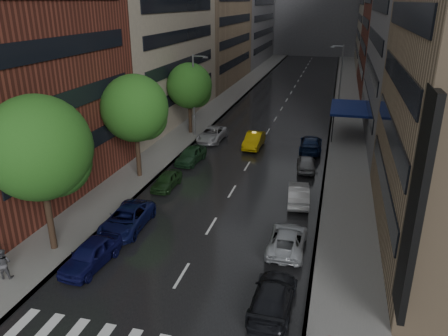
{
  "coord_description": "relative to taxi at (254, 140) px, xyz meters",
  "views": [
    {
      "loc": [
        7.59,
        -15.51,
        14.51
      ],
      "look_at": [
        0.0,
        13.44,
        3.0
      ],
      "focal_mm": 35.0,
      "sensor_mm": 36.0,
      "label": 1
    }
  ],
  "objects": [
    {
      "name": "street_lamp_right",
      "position": [
        8.21,
        17.27,
        4.12
      ],
      "size": [
        1.74,
        0.22,
        9.0
      ],
      "color": "gray",
      "rests_on": "sidewalk_right"
    },
    {
      "name": "taxi",
      "position": [
        0.0,
        0.0,
        0.0
      ],
      "size": [
        1.72,
        4.72,
        1.55
      ],
      "primitive_type": "imported",
      "rotation": [
        0.0,
        0.0,
        -0.02
      ],
      "color": "yellow",
      "rests_on": "ground"
    },
    {
      "name": "ped_black_umbrella",
      "position": [
        -8.82,
        -26.56,
        0.6
      ],
      "size": [
        1.02,
        0.98,
        2.09
      ],
      "color": "#48474C",
      "rests_on": "sidewalk_left"
    },
    {
      "name": "sidewalk_right",
      "position": [
        9.49,
        22.27,
        -0.7
      ],
      "size": [
        4.0,
        140.0,
        0.15
      ],
      "primitive_type": "cube",
      "color": "gray",
      "rests_on": "ground"
    },
    {
      "name": "tree_mid",
      "position": [
        -8.11,
        -10.74,
        5.37
      ],
      "size": [
        5.63,
        5.63,
        8.97
      ],
      "color": "#382619",
      "rests_on": "ground"
    },
    {
      "name": "tree_far",
      "position": [
        -8.11,
        3.16,
        4.79
      ],
      "size": [
        5.1,
        5.1,
        8.13
      ],
      "color": "#382619",
      "rests_on": "ground"
    },
    {
      "name": "parked_cars_right",
      "position": [
        5.89,
        -12.21,
        -0.05
      ],
      "size": [
        2.41,
        30.81,
        1.58
      ],
      "color": "black",
      "rests_on": "ground"
    },
    {
      "name": "street_lamp_left",
      "position": [
        -7.23,
        2.27,
        4.12
      ],
      "size": [
        1.74,
        0.22,
        9.0
      ],
      "color": "gray",
      "rests_on": "sidewalk_left"
    },
    {
      "name": "road",
      "position": [
        0.49,
        22.27,
        -0.77
      ],
      "size": [
        14.0,
        140.0,
        0.01
      ],
      "primitive_type": "cube",
      "color": "black",
      "rests_on": "ground"
    },
    {
      "name": "parked_cars_left",
      "position": [
        -4.91,
        -11.83,
        -0.04
      ],
      "size": [
        2.65,
        30.24,
        1.54
      ],
      "color": "#0D0E3D",
      "rests_on": "ground"
    },
    {
      "name": "tree_near",
      "position": [
        -8.11,
        -23.14,
        5.89
      ],
      "size": [
        6.11,
        6.11,
        9.73
      ],
      "color": "#382619",
      "rests_on": "ground"
    },
    {
      "name": "sidewalk_left",
      "position": [
        -8.51,
        22.27,
        -0.7
      ],
      "size": [
        4.0,
        140.0,
        0.15
      ],
      "primitive_type": "cube",
      "color": "gray",
      "rests_on": "ground"
    },
    {
      "name": "ground",
      "position": [
        0.49,
        -27.73,
        -0.77
      ],
      "size": [
        220.0,
        220.0,
        0.0
      ],
      "primitive_type": "plane",
      "color": "gray",
      "rests_on": "ground"
    },
    {
      "name": "awning",
      "position": [
        9.47,
        7.27,
        2.36
      ],
      "size": [
        4.0,
        8.0,
        3.12
      ],
      "color": "navy",
      "rests_on": "sidewalk_right"
    }
  ]
}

